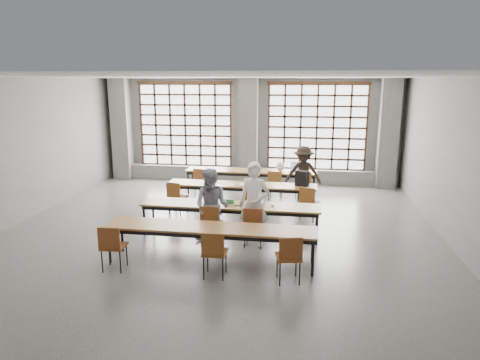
% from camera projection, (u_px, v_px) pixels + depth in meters
% --- Properties ---
extents(floor, '(11.00, 11.00, 0.00)m').
position_uv_depth(floor, '(218.00, 235.00, 9.71)').
color(floor, '#50504E').
rests_on(floor, ground).
extents(ceiling, '(11.00, 11.00, 0.00)m').
position_uv_depth(ceiling, '(216.00, 77.00, 8.92)').
color(ceiling, silver).
rests_on(ceiling, floor).
extents(wall_back, '(10.00, 0.00, 10.00)m').
position_uv_depth(wall_back, '(250.00, 131.00, 14.61)').
color(wall_back, '#5D5D5B').
rests_on(wall_back, floor).
extents(wall_front, '(10.00, 0.00, 10.00)m').
position_uv_depth(wall_front, '(96.00, 263.00, 4.02)').
color(wall_front, '#5D5D5B').
rests_on(wall_front, floor).
extents(wall_left, '(0.00, 11.00, 11.00)m').
position_uv_depth(wall_left, '(9.00, 153.00, 10.06)').
color(wall_left, '#5D5D5B').
rests_on(wall_left, floor).
extents(wall_right, '(0.00, 11.00, 11.00)m').
position_uv_depth(wall_right, '(461.00, 166.00, 8.56)').
color(wall_right, '#5D5D5B').
rests_on(wall_right, floor).
extents(column_left, '(0.60, 0.55, 3.50)m').
position_uv_depth(column_left, '(122.00, 129.00, 15.01)').
color(column_left, '#595957').
rests_on(column_left, floor).
extents(column_mid, '(0.60, 0.55, 3.50)m').
position_uv_depth(column_mid, '(249.00, 132.00, 14.34)').
color(column_mid, '#595957').
rests_on(column_mid, floor).
extents(column_right, '(0.60, 0.55, 3.50)m').
position_uv_depth(column_right, '(388.00, 134.00, 13.66)').
color(column_right, '#595957').
rests_on(column_right, floor).
extents(window_left, '(3.32, 0.12, 3.00)m').
position_uv_depth(window_left, '(185.00, 125.00, 14.83)').
color(window_left, white).
rests_on(window_left, wall_back).
extents(window_right, '(3.32, 0.12, 3.00)m').
position_uv_depth(window_right, '(317.00, 128.00, 14.16)').
color(window_right, white).
rests_on(window_right, wall_back).
extents(sill_ledge, '(9.80, 0.35, 0.50)m').
position_uv_depth(sill_ledge, '(249.00, 175.00, 14.75)').
color(sill_ledge, '#595957').
rests_on(sill_ledge, floor).
extents(desk_row_a, '(4.00, 0.70, 0.73)m').
position_uv_depth(desk_row_a, '(251.00, 172.00, 13.13)').
color(desk_row_a, brown).
rests_on(desk_row_a, floor).
extents(desk_row_b, '(4.00, 0.70, 0.73)m').
position_uv_depth(desk_row_b, '(241.00, 186.00, 11.41)').
color(desk_row_b, brown).
rests_on(desk_row_b, floor).
extents(desk_row_c, '(4.00, 0.70, 0.73)m').
position_uv_depth(desk_row_c, '(230.00, 207.00, 9.55)').
color(desk_row_c, brown).
rests_on(desk_row_c, floor).
extents(desk_row_d, '(4.00, 0.70, 0.73)m').
position_uv_depth(desk_row_d, '(210.00, 230.00, 8.08)').
color(desk_row_d, brown).
rests_on(desk_row_d, floor).
extents(chair_back_left, '(0.49, 0.50, 0.88)m').
position_uv_depth(chair_back_left, '(201.00, 179.00, 12.77)').
color(chair_back_left, brown).
rests_on(chair_back_left, floor).
extents(chair_back_mid, '(0.45, 0.45, 0.88)m').
position_uv_depth(chair_back_mid, '(275.00, 182.00, 12.44)').
color(chair_back_mid, brown).
rests_on(chair_back_mid, floor).
extents(chair_back_right, '(0.49, 0.49, 0.88)m').
position_uv_depth(chair_back_right, '(303.00, 183.00, 12.31)').
color(chair_back_right, brown).
rests_on(chair_back_right, floor).
extents(chair_mid_left, '(0.51, 0.52, 0.88)m').
position_uv_depth(chair_mid_left, '(176.00, 195.00, 11.08)').
color(chair_mid_left, brown).
rests_on(chair_mid_left, floor).
extents(chair_mid_centre, '(0.44, 0.45, 0.88)m').
position_uv_depth(chair_mid_centre, '(253.00, 198.00, 10.77)').
color(chair_mid_centre, brown).
rests_on(chair_mid_centre, floor).
extents(chair_mid_right, '(0.53, 0.53, 0.88)m').
position_uv_depth(chair_mid_right, '(308.00, 200.00, 10.57)').
color(chair_mid_right, brown).
rests_on(chair_mid_right, floor).
extents(chair_front_left, '(0.43, 0.43, 0.88)m').
position_uv_depth(chair_front_left, '(211.00, 221.00, 9.02)').
color(chair_front_left, brown).
rests_on(chair_front_left, floor).
extents(chair_front_right, '(0.43, 0.43, 0.88)m').
position_uv_depth(chair_front_right, '(253.00, 223.00, 8.88)').
color(chair_front_right, brown).
rests_on(chair_front_right, floor).
extents(chair_near_left, '(0.45, 0.45, 0.88)m').
position_uv_depth(chair_near_left, '(112.00, 243.00, 7.76)').
color(chair_near_left, brown).
rests_on(chair_near_left, floor).
extents(chair_near_mid, '(0.43, 0.44, 0.88)m').
position_uv_depth(chair_near_mid, '(214.00, 250.00, 7.47)').
color(chair_near_mid, brown).
rests_on(chair_near_mid, floor).
extents(chair_near_right, '(0.50, 0.50, 0.88)m').
position_uv_depth(chair_near_right, '(289.00, 254.00, 7.28)').
color(chair_near_right, brown).
rests_on(chair_near_right, floor).
extents(student_male, '(0.71, 0.51, 1.79)m').
position_uv_depth(student_male, '(254.00, 205.00, 8.93)').
color(student_male, white).
rests_on(student_male, floor).
extents(student_female, '(0.88, 0.74, 1.62)m').
position_uv_depth(student_female, '(212.00, 206.00, 9.08)').
color(student_female, '#172146').
rests_on(student_female, floor).
extents(student_back, '(1.08, 0.68, 1.59)m').
position_uv_depth(student_back, '(303.00, 173.00, 12.38)').
color(student_back, black).
rests_on(student_back, floor).
extents(laptop_front, '(0.44, 0.41, 0.26)m').
position_uv_depth(laptop_front, '(256.00, 201.00, 9.54)').
color(laptop_front, '#B3B2B7').
rests_on(laptop_front, desk_row_c).
extents(laptop_back, '(0.42, 0.37, 0.26)m').
position_uv_depth(laptop_back, '(296.00, 169.00, 13.00)').
color(laptop_back, silver).
rests_on(laptop_back, desk_row_a).
extents(mouse, '(0.11, 0.09, 0.04)m').
position_uv_depth(mouse, '(273.00, 206.00, 9.37)').
color(mouse, white).
rests_on(mouse, desk_row_c).
extents(green_box, '(0.26, 0.11, 0.09)m').
position_uv_depth(green_box, '(229.00, 201.00, 9.61)').
color(green_box, '#2B843D').
rests_on(green_box, desk_row_c).
extents(phone, '(0.14, 0.09, 0.01)m').
position_uv_depth(phone, '(237.00, 205.00, 9.41)').
color(phone, black).
rests_on(phone, desk_row_c).
extents(paper_sheet_a, '(0.34, 0.28, 0.00)m').
position_uv_depth(paper_sheet_a, '(220.00, 183.00, 11.53)').
color(paper_sheet_a, white).
rests_on(paper_sheet_a, desk_row_b).
extents(paper_sheet_b, '(0.35, 0.30, 0.00)m').
position_uv_depth(paper_sheet_b, '(230.00, 184.00, 11.39)').
color(paper_sheet_b, white).
rests_on(paper_sheet_b, desk_row_b).
extents(paper_sheet_c, '(0.32, 0.25, 0.00)m').
position_uv_depth(paper_sheet_c, '(245.00, 184.00, 11.38)').
color(paper_sheet_c, white).
rests_on(paper_sheet_c, desk_row_b).
extents(backpack, '(0.37, 0.31, 0.40)m').
position_uv_depth(backpack, '(302.00, 178.00, 11.16)').
color(backpack, black).
rests_on(backpack, desk_row_b).
extents(plastic_bag, '(0.29, 0.25, 0.29)m').
position_uv_depth(plastic_bag, '(280.00, 166.00, 13.00)').
color(plastic_bag, white).
rests_on(plastic_bag, desk_row_a).
extents(red_pouch, '(0.20, 0.08, 0.06)m').
position_uv_depth(red_pouch, '(114.00, 244.00, 7.84)').
color(red_pouch, '#A72614').
rests_on(red_pouch, chair_near_left).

